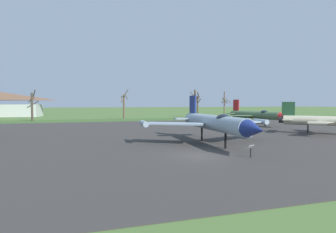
# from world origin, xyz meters

# --- Properties ---
(ground_plane) EXTENTS (600.00, 600.00, 0.00)m
(ground_plane) POSITION_xyz_m (0.00, 0.00, 0.00)
(ground_plane) COLOR #4C6B33
(asphalt_apron) EXTENTS (103.14, 57.66, 0.05)m
(asphalt_apron) POSITION_xyz_m (0.00, 17.30, 0.03)
(asphalt_apron) COLOR #383533
(asphalt_apron) RESTS_ON ground
(grass_verge_strip) EXTENTS (163.14, 12.00, 0.06)m
(grass_verge_strip) POSITION_xyz_m (0.00, 52.13, 0.03)
(grass_verge_strip) COLOR #3C5D28
(grass_verge_strip) RESTS_ON ground
(jet_fighter_front_left) EXTENTS (11.04, 15.45, 5.19)m
(jet_fighter_front_left) POSITION_xyz_m (23.09, 25.88, 2.19)
(jet_fighter_front_left) COLOR #4C6B47
(jet_fighter_front_left) RESTS_ON ground
(jet_fighter_rear_center) EXTENTS (11.48, 11.25, 4.61)m
(jet_fighter_rear_center) POSITION_xyz_m (23.68, 9.48, 1.97)
(jet_fighter_rear_center) COLOR #B7B293
(jet_fighter_rear_center) RESTS_ON ground
(jet_fighter_rear_left) EXTENTS (14.82, 17.25, 5.38)m
(jet_fighter_rear_left) POSITION_xyz_m (3.95, 5.44, 2.37)
(jet_fighter_rear_left) COLOR #8EA3B2
(jet_fighter_rear_left) RESTS_ON ground
(info_placard_rear_left) EXTENTS (0.56, 0.38, 1.06)m
(info_placard_rear_left) POSITION_xyz_m (3.59, -1.83, 0.66)
(info_placard_rear_left) COLOR black
(info_placard_rear_left) RESTS_ON ground
(bare_tree_far_left) EXTENTS (2.86, 1.82, 7.78)m
(bare_tree_far_left) POSITION_xyz_m (-21.14, 54.24, 3.85)
(bare_tree_far_left) COLOR #42382D
(bare_tree_far_left) RESTS_ON ground
(bare_tree_left_of_center) EXTENTS (2.22, 2.55, 8.42)m
(bare_tree_left_of_center) POSITION_xyz_m (1.94, 58.39, 3.83)
(bare_tree_left_of_center) COLOR brown
(bare_tree_left_of_center) RESTS_ON ground
(bare_tree_center) EXTENTS (3.17, 3.15, 8.47)m
(bare_tree_center) POSITION_xyz_m (23.52, 58.00, 4.63)
(bare_tree_center) COLOR brown
(bare_tree_center) RESTS_ON ground
(bare_tree_right_of_center) EXTENTS (2.52, 3.18, 7.19)m
(bare_tree_right_of_center) POSITION_xyz_m (24.94, 59.66, 3.88)
(bare_tree_right_of_center) COLOR brown
(bare_tree_right_of_center) RESTS_ON ground
(bare_tree_far_right) EXTENTS (2.92, 2.86, 7.99)m
(bare_tree_far_right) POSITION_xyz_m (32.00, 55.18, 4.26)
(bare_tree_far_right) COLOR brown
(bare_tree_far_right) RESTS_ON ground
(visitor_building) EXTENTS (26.56, 12.22, 8.16)m
(visitor_building) POSITION_xyz_m (-35.29, 83.27, 4.06)
(visitor_building) COLOR beige
(visitor_building) RESTS_ON ground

